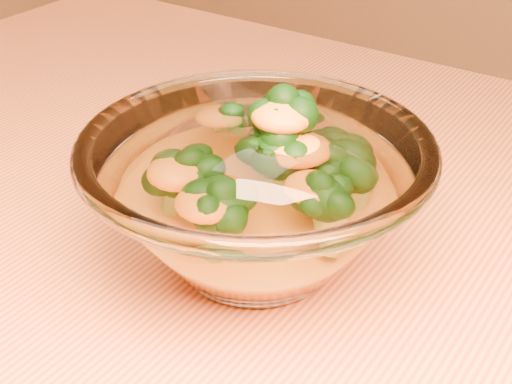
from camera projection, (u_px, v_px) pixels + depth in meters
glass_bowl at (256, 198)px, 0.45m from camera, size 0.22×0.22×0.10m
cheese_sauce at (256, 225)px, 0.46m from camera, size 0.13×0.13×0.04m
broccoli_heap at (273, 166)px, 0.44m from camera, size 0.14×0.15×0.08m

